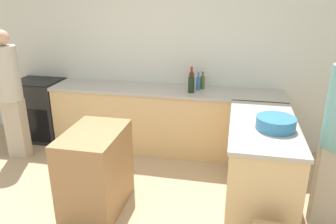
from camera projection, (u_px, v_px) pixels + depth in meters
wall_back at (170, 54)px, 4.70m from camera, size 8.00×0.06×2.70m
counter_back at (165, 119)px, 4.70m from camera, size 3.23×0.63×0.91m
counter_peninsula at (260, 162)px, 3.52m from camera, size 0.69×1.47×0.91m
range_oven at (40, 110)px, 5.08m from camera, size 0.72×0.61×0.93m
island_table at (96, 171)px, 3.40m from camera, size 0.55×0.82×0.88m
mixing_bowl at (276, 123)px, 3.20m from camera, size 0.38×0.38×0.12m
olive_oil_bottle at (202, 82)px, 4.54m from camera, size 0.06×0.06×0.24m
wine_bottle_dark at (191, 84)px, 4.35m from camera, size 0.08×0.08×0.29m
water_bottle_blue at (198, 83)px, 4.49m from camera, size 0.06×0.06×0.24m
hot_sauce_bottle at (191, 80)px, 4.51m from camera, size 0.08×0.08×0.31m
person_by_range at (10, 91)px, 4.30m from camera, size 0.30×0.30×1.75m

